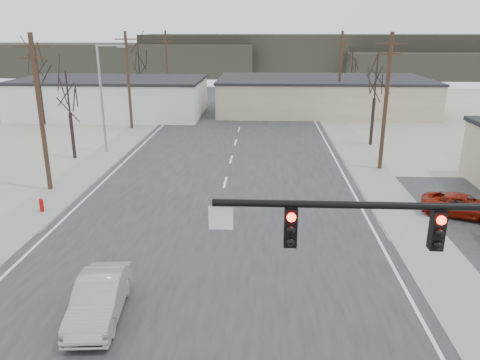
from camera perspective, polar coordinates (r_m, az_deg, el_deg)
The scene contains 26 objects.
ground at distance 19.74m, azimuth -5.22°, elevation -13.21°, with size 140.00×140.00×0.00m, color silver.
main_road at distance 33.40m, azimuth -1.68°, elevation 0.22°, with size 18.00×110.00×0.05m, color #242427.
cross_road at distance 19.73m, azimuth -5.22°, elevation -13.16°, with size 90.00×10.00×0.04m, color #242427.
sidewalk_left at distance 40.31m, azimuth -16.31°, elevation 2.62°, with size 3.00×90.00×0.06m, color gray.
sidewalk_right at distance 38.92m, azimuth 14.69°, elevation 2.22°, with size 3.00×90.00×0.06m, color gray.
traffic_signal_mast at distance 12.99m, azimuth 27.00°, elevation -9.29°, with size 8.95×0.43×7.20m.
fire_hydrant at distance 29.48m, azimuth -23.04°, elevation -2.83°, with size 0.24×0.24×0.87m.
building_left_far at distance 60.21m, azimuth -15.32°, elevation 9.75°, with size 22.30×12.30×4.50m.
building_right_far at distance 61.68m, azimuth 9.95°, elevation 10.20°, with size 26.30×14.30×4.30m.
upole_left_b at distance 32.37m, azimuth -23.17°, elevation 7.69°, with size 2.20×0.30×10.00m.
upole_left_c at distance 50.95m, azimuth -13.45°, elevation 11.88°, with size 2.20×0.30×10.00m.
upole_left_d at distance 70.31m, azimuth -8.90°, elevation 13.69°, with size 2.20×0.30×10.00m.
upole_right_a at distance 36.17m, azimuth 17.37°, elevation 9.25°, with size 2.20×0.30×10.00m.
upole_right_b at distance 57.61m, azimuth 12.10°, elevation 12.62°, with size 2.20×0.30×10.00m.
streetlight_main at distance 41.28m, azimuth -16.31°, elevation 10.14°, with size 2.40×0.25×9.00m.
tree_left_near at distance 40.19m, azimuth -20.25°, elevation 9.77°, with size 3.30×3.30×7.35m.
tree_right_mid at distance 44.04m, azimuth 16.25°, elevation 11.71°, with size 3.74×3.74×8.33m.
tree_left_far at distance 64.99m, azimuth -12.25°, elevation 14.11°, with size 3.96×3.96×8.82m.
tree_right_far at distance 69.97m, azimuth 13.52°, elevation 13.69°, with size 3.52×3.52×7.84m.
tree_left_mid at distance 56.50m, azimuth -23.49°, elevation 12.55°, with size 3.96×3.96×8.82m.
hill_left at distance 115.22m, azimuth -16.62°, elevation 13.90°, with size 70.00×18.00×7.00m, color #333026.
hill_center at distance 113.53m, azimuth 9.51°, elevation 14.84°, with size 80.00×18.00×9.00m, color #333026.
sedan_crossing at distance 18.38m, azimuth -16.80°, elevation -13.65°, with size 1.58×4.54×1.50m, color gray.
car_far_a at distance 66.49m, azimuth 5.93°, elevation 9.82°, with size 2.40×5.90×1.71m, color black.
car_far_b at distance 82.54m, azimuth -1.95°, elevation 11.40°, with size 1.77×4.39×1.50m, color black.
car_parked_red at distance 29.35m, azimuth 25.49°, elevation -2.85°, with size 2.03×4.41×1.23m, color maroon.
Camera 1 is at (2.60, -16.71, 10.19)m, focal length 35.00 mm.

